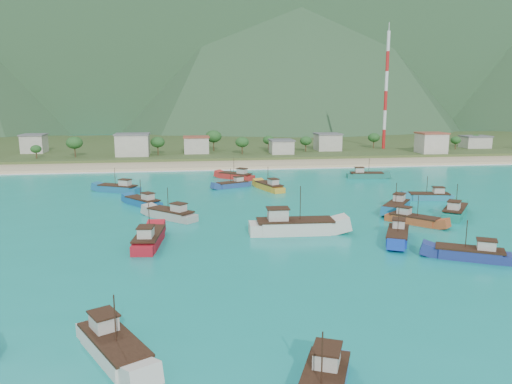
{
  "coord_description": "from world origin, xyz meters",
  "views": [
    {
      "loc": [
        -8.71,
        -78.12,
        21.6
      ],
      "look_at": [
        4.79,
        18.0,
        3.0
      ],
      "focal_mm": 35.0,
      "sensor_mm": 36.0,
      "label": 1
    }
  ],
  "objects": [
    {
      "name": "boat_16",
      "position": [
        -11.64,
        10.31,
        0.71
      ],
      "size": [
        9.44,
        9.32,
        6.05
      ],
      "rotation": [
        0.0,
        0.0,
        0.8
      ],
      "color": "#A5A096",
      "rests_on": "ground"
    },
    {
      "name": "beach",
      "position": [
        0.0,
        79.0,
        0.0
      ],
      "size": [
        400.0,
        18.0,
        1.2
      ],
      "primitive_type": "cube",
      "color": "beige",
      "rests_on": "ground"
    },
    {
      "name": "boat_17",
      "position": [
        39.85,
        4.97,
        0.75
      ],
      "size": [
        8.95,
        10.41,
        6.3
      ],
      "rotation": [
        0.0,
        0.0,
        5.64
      ],
      "color": "#137F6A",
      "rests_on": "ground"
    },
    {
      "name": "ground",
      "position": [
        0.0,
        0.0,
        0.0
      ],
      "size": [
        600.0,
        600.0,
        0.0
      ],
      "primitive_type": "plane",
      "color": "#0C8D84",
      "rests_on": "ground"
    },
    {
      "name": "boat_2",
      "position": [
        42.38,
        19.58,
        0.61
      ],
      "size": [
        9.66,
        4.41,
        5.5
      ],
      "rotation": [
        0.0,
        0.0,
        1.39
      ],
      "color": "teal",
      "rests_on": "ground"
    },
    {
      "name": "boat_8",
      "position": [
        29.85,
        0.97,
        0.6
      ],
      "size": [
        8.21,
        8.67,
        5.45
      ],
      "rotation": [
        0.0,
        0.0,
        3.88
      ],
      "color": "#AC4B23",
      "rests_on": "ground"
    },
    {
      "name": "boat_10",
      "position": [
        39.08,
        49.18,
        0.65
      ],
      "size": [
        10.07,
        4.34,
        5.76
      ],
      "rotation": [
        0.0,
        0.0,
        4.56
      ],
      "color": "#1E6D5F",
      "rests_on": "ground"
    },
    {
      "name": "boat_0",
      "position": [
        22.9,
        -8.49,
        0.67
      ],
      "size": [
        6.98,
        10.18,
        5.85
      ],
      "rotation": [
        0.0,
        0.0,
        2.69
      ],
      "color": "#1238AE",
      "rests_on": "ground"
    },
    {
      "name": "boat_29",
      "position": [
        31.05,
        10.7,
        0.7
      ],
      "size": [
        8.6,
        9.94,
        6.03
      ],
      "rotation": [
        0.0,
        0.0,
        2.49
      ],
      "color": "#136493",
      "rests_on": "ground"
    },
    {
      "name": "boat_25",
      "position": [
        4.35,
        52.6,
        0.68
      ],
      "size": [
        9.52,
        8.73,
        5.9
      ],
      "rotation": [
        0.0,
        0.0,
        0.86
      ],
      "color": "red",
      "rests_on": "ground"
    },
    {
      "name": "boat_5",
      "position": [
        -24.39,
        37.96,
        0.7
      ],
      "size": [
        10.38,
        7.34,
        6.0
      ],
      "rotation": [
        0.0,
        0.0,
        1.09
      ],
      "color": "#185D86",
      "rests_on": "ground"
    },
    {
      "name": "boat_14",
      "position": [
        -17.58,
        22.14,
        0.64
      ],
      "size": [
        8.14,
        9.31,
        5.67
      ],
      "rotation": [
        0.0,
        0.0,
        0.66
      ],
      "color": "#11538D",
      "rests_on": "ground"
    },
    {
      "name": "radio_tower",
      "position": [
        67.84,
        108.0,
        23.74
      ],
      "size": [
        1.2,
        1.2,
        44.29
      ],
      "color": "red",
      "rests_on": "ground"
    },
    {
      "name": "land",
      "position": [
        0.0,
        140.0,
        0.0
      ],
      "size": [
        400.0,
        110.0,
        2.4
      ],
      "primitive_type": "cube",
      "color": "#385123",
      "rests_on": "ground"
    },
    {
      "name": "boat_15",
      "position": [
        28.94,
        -18.42,
        0.66
      ],
      "size": [
        10.01,
        7.21,
        5.8
      ],
      "rotation": [
        0.0,
        0.0,
        1.08
      ],
      "color": "navy",
      "rests_on": "ground"
    },
    {
      "name": "vegetation",
      "position": [
        -10.18,
        103.14,
        5.0
      ],
      "size": [
        275.65,
        25.06,
        8.69
      ],
      "color": "#235623",
      "rests_on": "ground"
    },
    {
      "name": "boat_11",
      "position": [
        10.46,
        35.58,
        0.67
      ],
      "size": [
        6.04,
        10.3,
        5.84
      ],
      "rotation": [
        0.0,
        0.0,
        0.34
      ],
      "color": "gold",
      "rests_on": "ground"
    },
    {
      "name": "boat_24",
      "position": [
        -15.27,
        -37.9,
        0.72
      ],
      "size": [
        7.71,
        10.58,
        6.14
      ],
      "rotation": [
        0.0,
        0.0,
        3.65
      ],
      "color": "silver",
      "rests_on": "ground"
    },
    {
      "name": "mountains",
      "position": [
        -18.31,
        403.81,
        106.83
      ],
      "size": [
        1520.0,
        440.0,
        260.0
      ],
      "color": "slate",
      "rests_on": "ground"
    },
    {
      "name": "boat_26",
      "position": [
        2.32,
        40.39,
        0.52
      ],
      "size": [
        8.84,
        5.74,
        5.05
      ],
      "rotation": [
        0.0,
        0.0,
        1.98
      ],
      "color": "navy",
      "rests_on": "ground"
    },
    {
      "name": "boat_4",
      "position": [
        -14.52,
        -5.67,
        0.8
      ],
      "size": [
        4.51,
        11.39,
        6.56
      ],
      "rotation": [
        0.0,
        0.0,
        6.17
      ],
      "color": "#AD1320",
      "rests_on": "ground"
    },
    {
      "name": "boat_1",
      "position": [
        7.97,
        -2.38,
        1.08
      ],
      "size": [
        13.91,
        4.68,
        8.12
      ],
      "rotation": [
        0.0,
        0.0,
        4.67
      ],
      "color": "beige",
      "rests_on": "ground"
    },
    {
      "name": "surf_line",
      "position": [
        0.0,
        69.5,
        0.0
      ],
      "size": [
        400.0,
        2.5,
        0.08
      ],
      "primitive_type": "cube",
      "color": "white",
      "rests_on": "ground"
    },
    {
      "name": "village",
      "position": [
        3.48,
        100.32,
        4.69
      ],
      "size": [
        209.98,
        29.56,
        7.16
      ],
      "color": "beige",
      "rests_on": "ground"
    }
  ]
}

